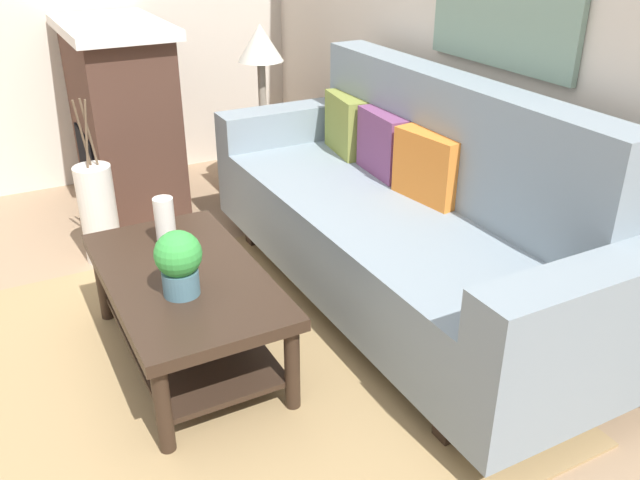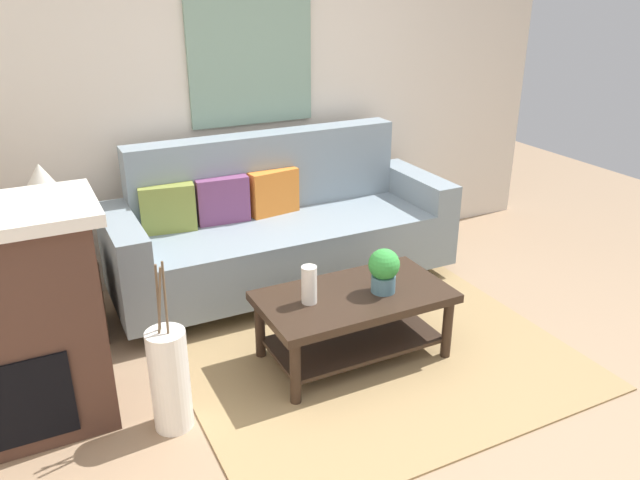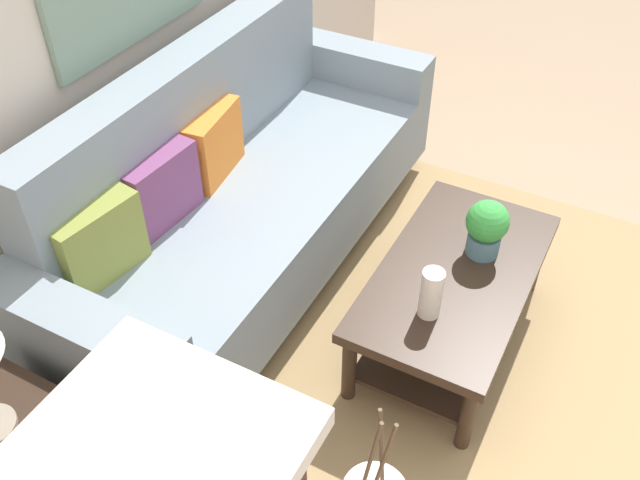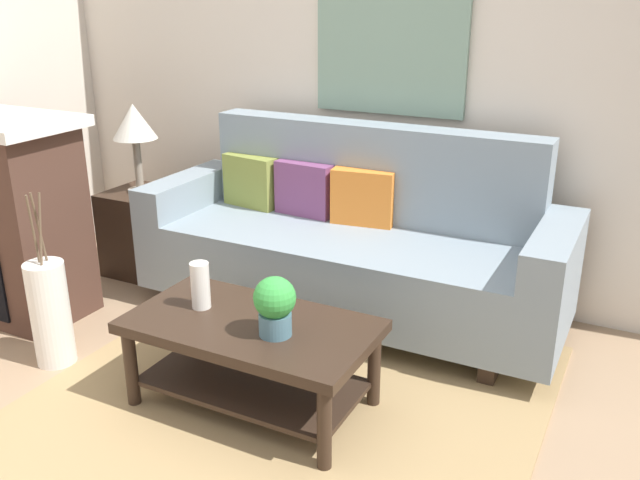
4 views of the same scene
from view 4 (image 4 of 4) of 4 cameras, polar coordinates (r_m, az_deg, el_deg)
The scene contains 18 objects.
ground_plane at distance 2.92m, azimuth -7.81°, elevation -18.03°, with size 8.96×8.96×0.00m, color #9E7F60.
wall_back at distance 4.10m, azimuth 7.71°, elevation 13.87°, with size 4.96×0.10×2.70m, color beige.
area_rug at distance 3.25m, azimuth -2.70°, elevation -13.19°, with size 2.23×2.19×0.01m, color #A38456.
couch at distance 3.87m, azimuth 2.82°, elevation -0.38°, with size 2.40×0.84×1.08m.
throw_pillow_olive at distance 4.25m, azimuth -5.84°, elevation 4.95°, with size 0.36×0.12×0.32m, color olive.
throw_pillow_plum at distance 4.06m, azimuth -1.30°, elevation 4.32°, with size 0.36×0.12×0.32m, color #7A4270.
throw_pillow_orange at distance 3.90m, azimuth 3.64°, elevation 3.61°, with size 0.36×0.12×0.32m, color orange.
coffee_table at distance 3.07m, azimuth -5.77°, elevation -8.74°, with size 1.10×0.60×0.43m.
tabletop_vase at distance 3.13m, azimuth -10.03°, elevation -3.78°, with size 0.09×0.09×0.22m, color white.
potted_plant_tabletop at distance 2.84m, azimuth -3.82°, elevation -5.42°, with size 0.18×0.18×0.26m.
side_table at distance 4.67m, azimuth -14.54°, elevation 0.66°, with size 0.44×0.44×0.56m, color #332319.
table_lamp at distance 4.48m, azimuth -15.35°, elevation 9.28°, with size 0.28×0.28×0.57m.
fireplace at distance 4.28m, azimuth -25.22°, elevation 1.86°, with size 1.02×0.58×1.16m.
floor_vase at distance 3.68m, azimuth -21.73°, elevation -5.76°, with size 0.20×0.20×0.54m, color white.
floor_vase_branch_a at distance 3.50m, azimuth -22.47°, elevation 0.83°, with size 0.01×0.01×0.36m, color brown.
floor_vase_branch_b at distance 3.53m, azimuth -22.58°, elevation 0.99°, with size 0.01×0.01×0.36m, color brown.
floor_vase_branch_c at distance 3.51m, azimuth -23.00°, elevation 0.82°, with size 0.01×0.01×0.36m, color brown.
framed_painting at distance 4.06m, azimuth 5.95°, elevation 16.93°, with size 0.92×0.03×0.92m, color gray.
Camera 4 is at (1.37, -1.84, 1.81)m, focal length 38.04 mm.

